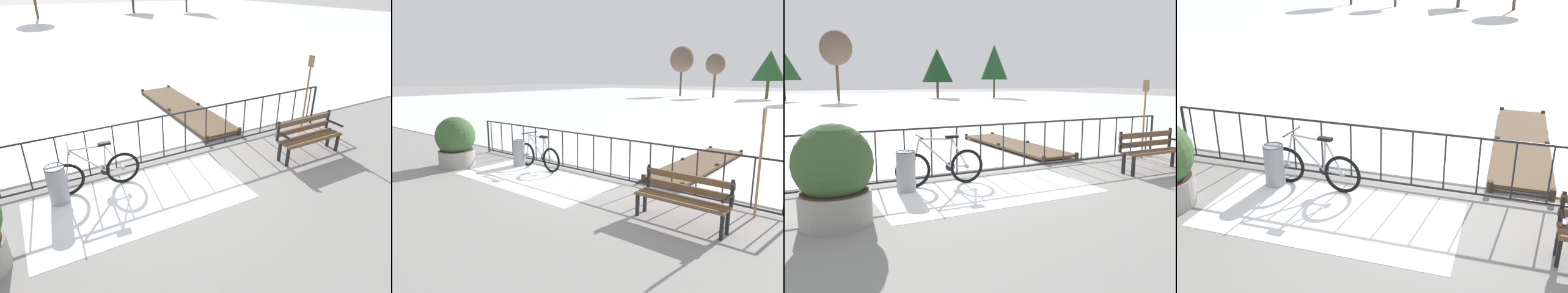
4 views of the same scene
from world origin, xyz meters
TOP-DOWN VIEW (x-y plane):
  - ground_plane at (0.00, 0.00)m, footprint 160.00×160.00m
  - frozen_pond at (0.00, 28.40)m, footprint 80.00×56.00m
  - snow_patch at (-0.99, -1.20)m, footprint 3.94×1.89m
  - railing_fence at (0.00, 0.00)m, footprint 9.06×0.06m
  - bicycle_near_railing at (-1.59, -0.42)m, footprint 1.71×0.52m
  - park_bench at (2.99, -1.29)m, footprint 1.60×0.49m
  - planter_with_shrub at (-3.62, -1.68)m, footprint 1.08×1.08m
  - trash_bin at (-2.29, -0.52)m, footprint 0.35×0.35m
  - oar_upright at (3.91, -0.24)m, footprint 0.04×0.16m
  - wooden_dock at (1.78, 2.51)m, footprint 1.10×4.52m
  - tree_far_west at (0.96, 34.25)m, footprint 3.05×3.05m
  - tree_east_mid at (17.89, 33.33)m, footprint 3.09×3.09m
  - tree_extra at (11.94, 35.84)m, footprint 3.52×3.52m

SIDE VIEW (x-z plane):
  - ground_plane at x=0.00m, z-range 0.00..0.00m
  - snow_patch at x=-0.99m, z-range 0.00..0.01m
  - frozen_pond at x=0.00m, z-range 0.00..0.03m
  - wooden_dock at x=1.78m, z-range 0.02..0.22m
  - bicycle_near_railing at x=-1.59m, z-range -0.12..0.86m
  - trash_bin at x=-2.29m, z-range 0.01..0.74m
  - park_bench at x=2.99m, z-range 0.07..0.96m
  - railing_fence at x=0.00m, z-range 0.02..1.09m
  - planter_with_shrub at x=-3.62m, z-range 0.00..1.40m
  - oar_upright at x=3.91m, z-range 0.15..2.13m
  - tree_extra at x=11.94m, z-range 0.89..6.42m
  - tree_east_mid at x=17.89m, z-range 1.03..7.02m
  - tree_far_west at x=0.96m, z-range 1.68..8.45m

